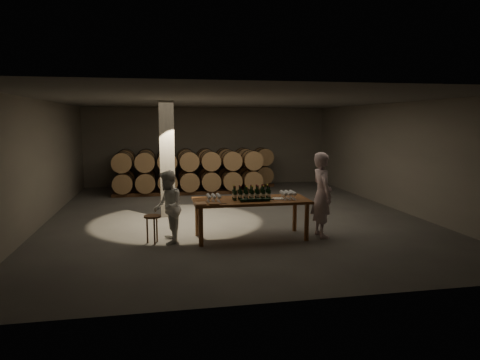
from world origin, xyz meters
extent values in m
plane|color=#4B4946|center=(0.00, 0.00, 0.00)|extent=(12.00, 12.00, 0.00)
plane|color=#605E59|center=(0.00, 0.00, 3.20)|extent=(12.00, 12.00, 0.00)
plane|color=slate|center=(0.00, 6.00, 1.60)|extent=(10.00, 0.00, 10.00)
plane|color=slate|center=(0.00, -6.00, 1.60)|extent=(10.00, 0.00, 10.00)
plane|color=slate|center=(-5.00, 0.00, 1.60)|extent=(0.00, 12.00, 12.00)
plane|color=slate|center=(5.00, 0.00, 1.60)|extent=(0.00, 12.00, 12.00)
cube|color=slate|center=(-1.80, 0.20, 1.60)|extent=(0.40, 0.40, 3.20)
cylinder|color=brown|center=(-1.18, -2.93, 0.42)|extent=(0.10, 0.10, 0.84)
cylinder|color=brown|center=(1.18, -2.93, 0.42)|extent=(0.10, 0.10, 0.84)
cylinder|color=brown|center=(-1.18, -2.07, 0.42)|extent=(0.10, 0.10, 0.84)
cylinder|color=brown|center=(1.18, -2.07, 0.42)|extent=(0.10, 0.10, 0.84)
cube|color=brown|center=(0.00, -2.50, 0.87)|extent=(2.60, 1.10, 0.06)
cube|color=#53301C|center=(-0.57, 4.90, 0.06)|extent=(6.26, 0.10, 0.12)
cube|color=#53301C|center=(-0.57, 5.50, 0.06)|extent=(6.26, 0.10, 0.12)
cylinder|color=#9C7646|center=(-3.30, 5.20, 0.47)|extent=(0.70, 0.95, 0.70)
cylinder|color=black|center=(-3.30, 4.94, 0.47)|extent=(0.73, 0.04, 0.73)
cylinder|color=black|center=(-3.30, 5.46, 0.47)|extent=(0.73, 0.04, 0.73)
cylinder|color=#9C7646|center=(-2.52, 5.20, 0.47)|extent=(0.70, 0.95, 0.70)
cylinder|color=black|center=(-2.52, 4.94, 0.47)|extent=(0.73, 0.04, 0.73)
cylinder|color=black|center=(-2.52, 5.46, 0.47)|extent=(0.73, 0.04, 0.73)
cylinder|color=#9C7646|center=(-1.74, 5.20, 0.47)|extent=(0.70, 0.95, 0.70)
cylinder|color=black|center=(-1.74, 4.94, 0.47)|extent=(0.73, 0.04, 0.73)
cylinder|color=black|center=(-1.74, 5.46, 0.47)|extent=(0.73, 0.04, 0.73)
cylinder|color=#9C7646|center=(-0.96, 5.20, 0.47)|extent=(0.70, 0.95, 0.70)
cylinder|color=black|center=(-0.96, 4.94, 0.47)|extent=(0.73, 0.04, 0.73)
cylinder|color=black|center=(-0.96, 5.46, 0.47)|extent=(0.73, 0.04, 0.73)
cylinder|color=#9C7646|center=(-0.18, 5.20, 0.47)|extent=(0.70, 0.95, 0.70)
cylinder|color=black|center=(-0.18, 4.94, 0.47)|extent=(0.73, 0.04, 0.73)
cylinder|color=black|center=(-0.18, 5.46, 0.47)|extent=(0.73, 0.04, 0.73)
cylinder|color=#9C7646|center=(0.60, 5.20, 0.47)|extent=(0.70, 0.95, 0.70)
cylinder|color=black|center=(0.60, 4.94, 0.47)|extent=(0.73, 0.04, 0.73)
cylinder|color=black|center=(0.60, 5.46, 0.47)|extent=(0.73, 0.04, 0.73)
cylinder|color=#9C7646|center=(1.38, 5.20, 0.47)|extent=(0.70, 0.95, 0.70)
cylinder|color=black|center=(1.38, 4.94, 0.47)|extent=(0.73, 0.04, 0.73)
cylinder|color=black|center=(1.38, 5.46, 0.47)|extent=(0.73, 0.04, 0.73)
cylinder|color=#9C7646|center=(2.16, 5.20, 0.47)|extent=(0.70, 0.95, 0.70)
cylinder|color=black|center=(2.16, 4.94, 0.47)|extent=(0.73, 0.04, 0.73)
cylinder|color=black|center=(2.16, 5.46, 0.47)|extent=(0.73, 0.04, 0.73)
cylinder|color=#9C7646|center=(-3.30, 5.20, 1.21)|extent=(0.70, 0.95, 0.70)
cylinder|color=black|center=(-3.30, 4.94, 1.21)|extent=(0.73, 0.04, 0.73)
cylinder|color=black|center=(-3.30, 5.46, 1.21)|extent=(0.73, 0.04, 0.73)
cylinder|color=#9C7646|center=(-2.52, 5.20, 1.21)|extent=(0.70, 0.95, 0.70)
cylinder|color=black|center=(-2.52, 4.94, 1.21)|extent=(0.73, 0.04, 0.73)
cylinder|color=black|center=(-2.52, 5.46, 1.21)|extent=(0.73, 0.04, 0.73)
cylinder|color=#9C7646|center=(-1.74, 5.20, 1.21)|extent=(0.70, 0.95, 0.70)
cylinder|color=black|center=(-1.74, 4.94, 1.21)|extent=(0.73, 0.04, 0.73)
cylinder|color=black|center=(-1.74, 5.46, 1.21)|extent=(0.73, 0.04, 0.73)
cylinder|color=#9C7646|center=(-0.96, 5.20, 1.21)|extent=(0.70, 0.95, 0.70)
cylinder|color=black|center=(-0.96, 4.94, 1.21)|extent=(0.73, 0.04, 0.73)
cylinder|color=black|center=(-0.96, 5.46, 1.21)|extent=(0.73, 0.04, 0.73)
cylinder|color=#9C7646|center=(-0.18, 5.20, 1.21)|extent=(0.70, 0.95, 0.70)
cylinder|color=black|center=(-0.18, 4.94, 1.21)|extent=(0.73, 0.04, 0.73)
cylinder|color=black|center=(-0.18, 5.46, 1.21)|extent=(0.73, 0.04, 0.73)
cylinder|color=#9C7646|center=(0.60, 5.20, 1.21)|extent=(0.70, 0.95, 0.70)
cylinder|color=black|center=(0.60, 4.94, 1.21)|extent=(0.73, 0.04, 0.73)
cylinder|color=black|center=(0.60, 5.46, 1.21)|extent=(0.73, 0.04, 0.73)
cylinder|color=#9C7646|center=(1.38, 5.20, 1.21)|extent=(0.70, 0.95, 0.70)
cylinder|color=black|center=(1.38, 4.94, 1.21)|extent=(0.73, 0.04, 0.73)
cylinder|color=black|center=(1.38, 5.46, 1.21)|extent=(0.73, 0.04, 0.73)
cylinder|color=#9C7646|center=(2.16, 5.20, 1.21)|extent=(0.70, 0.95, 0.70)
cylinder|color=black|center=(2.16, 4.94, 1.21)|extent=(0.73, 0.04, 0.73)
cylinder|color=black|center=(2.16, 5.46, 1.21)|extent=(0.73, 0.04, 0.73)
cube|color=#53301C|center=(-0.96, 3.50, 0.06)|extent=(5.48, 0.10, 0.12)
cube|color=#53301C|center=(-0.96, 4.10, 0.06)|extent=(5.48, 0.10, 0.12)
cylinder|color=#9C7646|center=(-3.30, 3.80, 0.47)|extent=(0.70, 0.95, 0.70)
cylinder|color=black|center=(-3.30, 3.54, 0.47)|extent=(0.73, 0.04, 0.73)
cylinder|color=black|center=(-3.30, 4.06, 0.47)|extent=(0.73, 0.04, 0.73)
cylinder|color=#9C7646|center=(-2.52, 3.80, 0.47)|extent=(0.70, 0.95, 0.70)
cylinder|color=black|center=(-2.52, 3.54, 0.47)|extent=(0.73, 0.04, 0.73)
cylinder|color=black|center=(-2.52, 4.06, 0.47)|extent=(0.73, 0.04, 0.73)
cylinder|color=#9C7646|center=(-1.74, 3.80, 0.47)|extent=(0.70, 0.95, 0.70)
cylinder|color=black|center=(-1.74, 3.54, 0.47)|extent=(0.73, 0.04, 0.73)
cylinder|color=black|center=(-1.74, 4.06, 0.47)|extent=(0.73, 0.04, 0.73)
cylinder|color=#9C7646|center=(-0.96, 3.80, 0.47)|extent=(0.70, 0.95, 0.70)
cylinder|color=black|center=(-0.96, 3.54, 0.47)|extent=(0.73, 0.04, 0.73)
cylinder|color=black|center=(-0.96, 4.06, 0.47)|extent=(0.73, 0.04, 0.73)
cylinder|color=#9C7646|center=(-0.18, 3.80, 0.47)|extent=(0.70, 0.95, 0.70)
cylinder|color=black|center=(-0.18, 3.54, 0.47)|extent=(0.73, 0.04, 0.73)
cylinder|color=black|center=(-0.18, 4.06, 0.47)|extent=(0.73, 0.04, 0.73)
cylinder|color=#9C7646|center=(0.60, 3.80, 0.47)|extent=(0.70, 0.95, 0.70)
cylinder|color=black|center=(0.60, 3.54, 0.47)|extent=(0.73, 0.04, 0.73)
cylinder|color=black|center=(0.60, 4.06, 0.47)|extent=(0.73, 0.04, 0.73)
cylinder|color=#9C7646|center=(1.38, 3.80, 0.47)|extent=(0.70, 0.95, 0.70)
cylinder|color=black|center=(1.38, 3.54, 0.47)|extent=(0.73, 0.04, 0.73)
cylinder|color=black|center=(1.38, 4.06, 0.47)|extent=(0.73, 0.04, 0.73)
cylinder|color=#9C7646|center=(-3.30, 3.80, 1.21)|extent=(0.70, 0.95, 0.70)
cylinder|color=black|center=(-3.30, 3.54, 1.21)|extent=(0.73, 0.04, 0.73)
cylinder|color=black|center=(-3.30, 4.06, 1.21)|extent=(0.73, 0.04, 0.73)
cylinder|color=#9C7646|center=(-2.52, 3.80, 1.21)|extent=(0.70, 0.95, 0.70)
cylinder|color=black|center=(-2.52, 3.54, 1.21)|extent=(0.73, 0.04, 0.73)
cylinder|color=black|center=(-2.52, 4.06, 1.21)|extent=(0.73, 0.04, 0.73)
cylinder|color=#9C7646|center=(-1.74, 3.80, 1.21)|extent=(0.70, 0.95, 0.70)
cylinder|color=black|center=(-1.74, 3.54, 1.21)|extent=(0.73, 0.04, 0.73)
cylinder|color=black|center=(-1.74, 4.06, 1.21)|extent=(0.73, 0.04, 0.73)
cylinder|color=#9C7646|center=(-0.96, 3.80, 1.21)|extent=(0.70, 0.95, 0.70)
cylinder|color=black|center=(-0.96, 3.54, 1.21)|extent=(0.73, 0.04, 0.73)
cylinder|color=black|center=(-0.96, 4.06, 1.21)|extent=(0.73, 0.04, 0.73)
cylinder|color=#9C7646|center=(-0.18, 3.80, 1.21)|extent=(0.70, 0.95, 0.70)
cylinder|color=black|center=(-0.18, 3.54, 1.21)|extent=(0.73, 0.04, 0.73)
cylinder|color=black|center=(-0.18, 4.06, 1.21)|extent=(0.73, 0.04, 0.73)
cylinder|color=#9C7646|center=(0.60, 3.80, 1.21)|extent=(0.70, 0.95, 0.70)
cylinder|color=black|center=(0.60, 3.54, 1.21)|extent=(0.73, 0.04, 0.73)
cylinder|color=black|center=(0.60, 4.06, 1.21)|extent=(0.73, 0.04, 0.73)
cylinder|color=#9C7646|center=(1.38, 3.80, 1.21)|extent=(0.70, 0.95, 0.70)
cylinder|color=black|center=(1.38, 3.54, 1.21)|extent=(0.73, 0.04, 0.73)
cylinder|color=black|center=(1.38, 4.06, 1.21)|extent=(0.73, 0.04, 0.73)
cylinder|color=black|center=(-0.38, -2.59, 1.01)|extent=(0.08, 0.08, 0.22)
cylinder|color=silver|center=(-0.38, -2.59, 1.00)|extent=(0.08, 0.08, 0.07)
cylinder|color=black|center=(-0.38, -2.59, 1.16)|extent=(0.03, 0.03, 0.09)
cylinder|color=yellow|center=(-0.38, -2.59, 1.21)|extent=(0.03, 0.03, 0.02)
cylinder|color=black|center=(-0.38, -2.44, 1.01)|extent=(0.08, 0.08, 0.22)
cylinder|color=silver|center=(-0.38, -2.44, 1.00)|extent=(0.08, 0.08, 0.07)
cylinder|color=black|center=(-0.38, -2.44, 1.16)|extent=(0.03, 0.03, 0.09)
cylinder|color=maroon|center=(-0.38, -2.44, 1.21)|extent=(0.03, 0.03, 0.02)
cylinder|color=black|center=(-0.25, -2.59, 1.01)|extent=(0.08, 0.08, 0.22)
cylinder|color=silver|center=(-0.25, -2.59, 1.00)|extent=(0.08, 0.08, 0.07)
cylinder|color=black|center=(-0.25, -2.59, 1.16)|extent=(0.03, 0.03, 0.09)
cylinder|color=maroon|center=(-0.25, -2.59, 1.21)|extent=(0.03, 0.03, 0.02)
cylinder|color=black|center=(-0.25, -2.44, 1.01)|extent=(0.08, 0.08, 0.22)
cylinder|color=silver|center=(-0.25, -2.44, 1.00)|extent=(0.08, 0.08, 0.07)
cylinder|color=black|center=(-0.25, -2.44, 1.16)|extent=(0.03, 0.03, 0.09)
cylinder|color=yellow|center=(-0.25, -2.44, 1.21)|extent=(0.03, 0.03, 0.02)
cylinder|color=black|center=(-0.12, -2.59, 1.01)|extent=(0.08, 0.08, 0.22)
cylinder|color=silver|center=(-0.12, -2.59, 1.00)|extent=(0.08, 0.08, 0.07)
cylinder|color=black|center=(-0.12, -2.59, 1.16)|extent=(0.03, 0.03, 0.09)
cylinder|color=yellow|center=(-0.12, -2.59, 1.21)|extent=(0.03, 0.03, 0.02)
cylinder|color=black|center=(-0.12, -2.44, 1.01)|extent=(0.08, 0.08, 0.22)
cylinder|color=silver|center=(-0.12, -2.44, 1.00)|extent=(0.08, 0.08, 0.07)
cylinder|color=black|center=(-0.12, -2.44, 1.16)|extent=(0.03, 0.03, 0.09)
cylinder|color=maroon|center=(-0.12, -2.44, 1.21)|extent=(0.03, 0.03, 0.02)
cylinder|color=black|center=(0.01, -2.59, 1.01)|extent=(0.08, 0.08, 0.22)
cylinder|color=silver|center=(0.01, -2.59, 1.00)|extent=(0.08, 0.08, 0.07)
cylinder|color=black|center=(0.01, -2.59, 1.16)|extent=(0.03, 0.03, 0.09)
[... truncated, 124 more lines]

